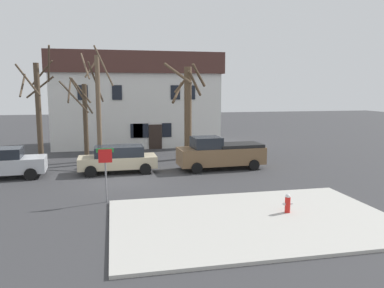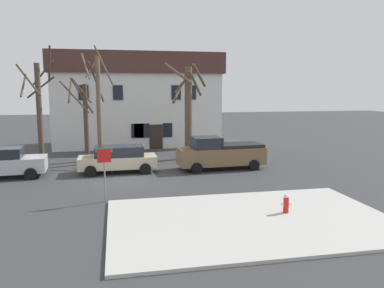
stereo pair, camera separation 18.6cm
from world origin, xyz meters
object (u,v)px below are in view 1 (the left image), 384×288
object	(u,v)px
car_silver_sedan	(2,163)
street_sign_pole	(105,164)
bicycle_leaning	(22,161)
building_main	(136,99)
tree_bare_near	(38,107)
tree_bare_far	(98,106)
fire_hydrant	(288,203)
car_beige_wagon	(118,159)
pickup_truck_brown	(220,153)
tree_bare_mid	(85,116)
tree_bare_end	(188,108)

from	to	relation	value
car_silver_sedan	street_sign_pole	size ratio (longest dim) A/B	1.96
street_sign_pole	bicycle_leaning	world-z (taller)	street_sign_pole
building_main	tree_bare_near	distance (m)	10.41
tree_bare_far	fire_hydrant	xyz separation A→B (m)	(7.72, -12.77, -3.45)
tree_bare_near	car_beige_wagon	xyz separation A→B (m)	(5.17, -4.25, -2.99)
building_main	pickup_truck_brown	size ratio (longest dim) A/B	2.66
car_beige_wagon	bicycle_leaning	bearing A→B (deg)	152.68
tree_bare_near	tree_bare_mid	xyz separation A→B (m)	(3.02, -0.26, -0.62)
tree_bare_far	bicycle_leaning	world-z (taller)	tree_bare_far
pickup_truck_brown	fire_hydrant	bearing A→B (deg)	-89.17
tree_bare_end	tree_bare_mid	bearing A→B (deg)	178.18
car_beige_wagon	pickup_truck_brown	xyz separation A→B (m)	(6.41, -0.24, 0.15)
tree_bare_near	street_sign_pole	xyz separation A→B (m)	(4.52, -10.40, -2.12)
street_sign_pole	bicycle_leaning	size ratio (longest dim) A/B	1.48
tree_bare_end	car_beige_wagon	world-z (taller)	tree_bare_end
bicycle_leaning	pickup_truck_brown	bearing A→B (deg)	-15.27
building_main	bicycle_leaning	bearing A→B (deg)	-133.11
tree_bare_mid	tree_bare_far	xyz separation A→B (m)	(0.97, -0.72, 0.73)
tree_bare_near	pickup_truck_brown	bearing A→B (deg)	-21.21
building_main	car_beige_wagon	size ratio (longest dim) A/B	3.15
car_beige_wagon	street_sign_pole	xyz separation A→B (m)	(-0.65, -6.15, 0.87)
car_silver_sedan	bicycle_leaning	xyz separation A→B (m)	(0.34, 3.32, -0.51)
car_silver_sedan	bicycle_leaning	world-z (taller)	car_silver_sedan
car_silver_sedan	street_sign_pole	xyz separation A→B (m)	(5.87, -6.02, 0.86)
building_main	tree_bare_mid	xyz separation A→B (m)	(-4.08, -7.87, -0.95)
bicycle_leaning	tree_bare_near	bearing A→B (deg)	46.29
pickup_truck_brown	tree_bare_near	bearing A→B (deg)	158.79
tree_bare_mid	pickup_truck_brown	world-z (taller)	tree_bare_mid
tree_bare_end	pickup_truck_brown	bearing A→B (deg)	-71.79
tree_bare_near	tree_bare_far	distance (m)	4.11
tree_bare_mid	pickup_truck_brown	bearing A→B (deg)	-26.33
tree_bare_near	street_sign_pole	distance (m)	11.54
fire_hydrant	tree_bare_far	bearing A→B (deg)	121.16
tree_bare_end	street_sign_pole	world-z (taller)	tree_bare_end
tree_bare_far	car_beige_wagon	xyz separation A→B (m)	(1.18, -3.26, -3.10)
building_main	tree_bare_end	size ratio (longest dim) A/B	2.14
tree_bare_mid	car_beige_wagon	world-z (taller)	tree_bare_mid
tree_bare_end	street_sign_pole	xyz separation A→B (m)	(-5.73, -9.91, -1.99)
tree_bare_near	tree_bare_end	xyz separation A→B (m)	(10.26, -0.49, -0.13)
tree_bare_far	pickup_truck_brown	bearing A→B (deg)	-24.81
tree_bare_near	bicycle_leaning	world-z (taller)	tree_bare_near
tree_bare_end	car_silver_sedan	distance (m)	12.57
building_main	tree_bare_near	xyz separation A→B (m)	(-7.10, -7.61, -0.33)
car_silver_sedan	car_beige_wagon	bearing A→B (deg)	1.16
building_main	fire_hydrant	size ratio (longest dim) A/B	19.39
tree_bare_near	tree_bare_mid	distance (m)	3.09
building_main	fire_hydrant	world-z (taller)	building_main
car_silver_sedan	car_beige_wagon	size ratio (longest dim) A/B	1.02
street_sign_pole	bicycle_leaning	distance (m)	10.94
tree_bare_end	pickup_truck_brown	world-z (taller)	tree_bare_end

